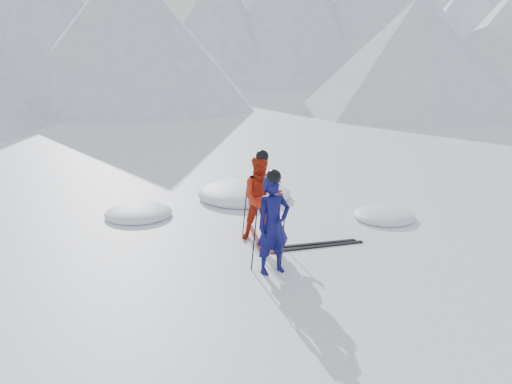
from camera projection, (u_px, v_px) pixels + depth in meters
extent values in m
plane|color=white|center=(356.00, 246.00, 10.69)|extent=(160.00, 160.00, 0.00)
cone|color=#B2BCD1|center=(32.00, 2.00, 44.34)|extent=(23.96, 23.96, 14.35)
cone|color=#B2BCD1|center=(116.00, 23.00, 56.19)|extent=(17.69, 17.69, 11.93)
cone|color=#B2BCD1|center=(220.00, 27.00, 51.13)|extent=(19.63, 19.63, 10.85)
cone|color=#B2BCD1|center=(285.00, 11.00, 54.84)|extent=(23.31, 23.31, 14.15)
cone|color=#B2BCD1|center=(381.00, 8.00, 55.54)|extent=(28.94, 28.94, 14.88)
cone|color=silver|center=(466.00, 30.00, 58.82)|extent=(24.45, 24.45, 10.76)
cone|color=#B2BCD1|center=(415.00, 55.00, 31.24)|extent=(14.00, 14.00, 6.50)
cone|color=#B2BCD1|center=(129.00, 33.00, 33.06)|extent=(16.00, 16.00, 9.00)
imported|color=#0C0C4A|center=(273.00, 225.00, 9.27)|extent=(0.73, 0.58, 1.74)
imported|color=#B2220E|center=(262.00, 198.00, 10.86)|extent=(0.91, 0.74, 1.75)
cylinder|color=black|center=(254.00, 239.00, 9.42)|extent=(0.12, 0.08, 1.16)
cylinder|color=black|center=(283.00, 235.00, 9.63)|extent=(0.12, 0.07, 1.16)
cylinder|color=black|center=(245.00, 209.00, 11.10)|extent=(0.12, 0.09, 1.16)
cylinder|color=black|center=(274.00, 209.00, 11.14)|extent=(0.12, 0.08, 1.16)
cube|color=black|center=(256.00, 239.00, 11.06)|extent=(0.20, 1.70, 0.03)
cube|color=black|center=(268.00, 238.00, 11.11)|extent=(0.32, 1.70, 0.03)
cube|color=black|center=(316.00, 244.00, 10.79)|extent=(1.70, 0.14, 0.03)
cube|color=black|center=(323.00, 246.00, 10.67)|extent=(1.70, 0.20, 0.03)
ellipsoid|color=white|center=(139.00, 216.00, 12.57)|extent=(1.56, 1.56, 0.34)
ellipsoid|color=white|center=(384.00, 219.00, 12.39)|extent=(1.40, 1.40, 0.31)
ellipsoid|color=white|center=(244.00, 197.00, 14.11)|extent=(2.41, 2.41, 0.53)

